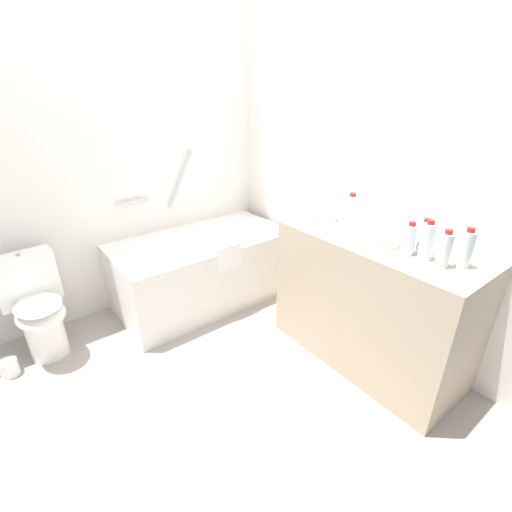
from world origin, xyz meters
TOP-DOWN VIEW (x-y plane):
  - ground_plane at (0.00, 0.00)m, footprint 3.63×3.63m
  - wall_back_tiled at (0.00, 1.26)m, footprint 3.03×0.10m
  - wall_right_mirror at (1.36, 0.00)m, footprint 0.10×2.81m
  - bathtub at (0.54, 0.84)m, footprint 1.43×0.74m
  - toilet at (-0.69, 0.92)m, footprint 0.39×0.52m
  - vanity_counter at (1.04, -0.48)m, footprint 0.56×1.23m
  - sink_basin at (1.00, -0.47)m, footprint 0.31×0.31m
  - sink_faucet at (1.18, -0.47)m, footprint 0.10×0.15m
  - water_bottle_0 at (1.05, -0.94)m, footprint 0.07×0.07m
  - water_bottle_1 at (0.97, -0.69)m, footprint 0.07×0.07m
  - water_bottle_2 at (0.98, -0.78)m, footprint 0.07×0.07m
  - water_bottle_3 at (0.97, -0.88)m, footprint 0.07×0.07m
  - water_bottle_4 at (1.04, -0.24)m, footprint 0.07×0.07m
  - water_bottle_5 at (1.04, -0.73)m, footprint 0.06×0.06m
  - drinking_glass_0 at (0.97, 0.03)m, footprint 0.08×0.08m
  - drinking_glass_1 at (1.04, -0.08)m, footprint 0.08×0.08m
  - toilet_paper_roll at (-0.94, 0.81)m, footprint 0.11×0.11m

SIDE VIEW (x-z plane):
  - ground_plane at x=0.00m, z-range 0.00..0.00m
  - toilet_paper_roll at x=-0.94m, z-range 0.00..0.11m
  - bathtub at x=0.54m, z-range -0.31..0.92m
  - toilet at x=-0.69m, z-range 0.00..0.72m
  - vanity_counter at x=1.04m, z-range 0.00..0.88m
  - sink_faucet at x=1.18m, z-range 0.87..0.94m
  - sink_basin at x=1.00m, z-range 0.88..0.95m
  - drinking_glass_0 at x=0.97m, z-range 0.88..0.98m
  - drinking_glass_1 at x=1.04m, z-range 0.88..0.98m
  - water_bottle_1 at x=0.97m, z-range 0.87..1.06m
  - water_bottle_5 at x=1.04m, z-range 0.87..1.07m
  - water_bottle_3 at x=0.97m, z-range 0.87..1.07m
  - water_bottle_0 at x=1.05m, z-range 0.87..1.08m
  - water_bottle_2 at x=0.98m, z-range 0.87..1.09m
  - water_bottle_4 at x=1.04m, z-range 0.87..1.10m
  - wall_back_tiled at x=0.00m, z-range 0.00..2.48m
  - wall_right_mirror at x=1.36m, z-range 0.00..2.48m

